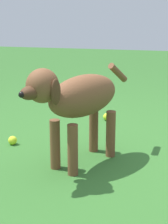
# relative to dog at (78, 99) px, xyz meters

# --- Properties ---
(ground) EXTENTS (14.00, 14.00, 0.00)m
(ground) POSITION_rel_dog_xyz_m (0.24, 0.17, -0.44)
(ground) COLOR #2D6026
(dog) EXTENTS (0.50, 0.91, 0.66)m
(dog) POSITION_rel_dog_xyz_m (0.00, 0.00, 0.00)
(dog) COLOR brown
(dog) RESTS_ON ground
(tennis_ball_1) EXTENTS (0.07, 0.07, 0.07)m
(tennis_ball_1) POSITION_rel_dog_xyz_m (-0.02, 1.02, -0.41)
(tennis_ball_1) COLOR #C4E229
(tennis_ball_1) RESTS_ON ground
(tennis_ball_2) EXTENTS (0.07, 0.07, 0.07)m
(tennis_ball_2) POSITION_rel_dog_xyz_m (-0.57, 0.23, -0.41)
(tennis_ball_2) COLOR #C6E12C
(tennis_ball_2) RESTS_ON ground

